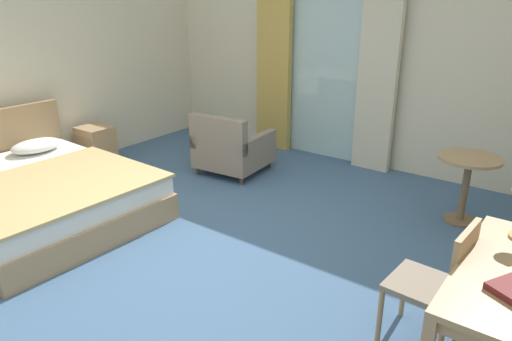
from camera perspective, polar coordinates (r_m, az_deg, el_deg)
The scene contains 12 objects.
ground at distance 4.47m, azimuth -6.40°, elevation -9.32°, with size 6.45×6.50×0.10m, color #426084.
wall_back at distance 6.44m, azimuth 11.77°, elevation 12.38°, with size 6.05×0.12×2.58m, color beige.
wall_left at distance 6.36m, azimuth -27.40°, elevation 10.43°, with size 0.12×6.10×2.58m, color beige.
balcony_glass_door at distance 6.55m, azimuth 8.43°, elevation 11.36°, with size 1.11×0.02×2.27m, color silver.
curtain_panel_left at distance 6.86m, azimuth 2.21°, elevation 11.99°, with size 0.53×0.10×2.27m, color tan.
curtain_panel_right at distance 6.14m, azimuth 14.45°, elevation 10.32°, with size 0.49×0.10×2.27m, color beige.
bed at distance 5.30m, azimuth -25.08°, elevation -2.60°, with size 2.28×1.88×0.94m.
nightstand at distance 6.62m, azimuth -18.71°, elevation 2.81°, with size 0.41×0.38×0.53m.
writing_desk at distance 3.00m, azimuth 28.20°, elevation -12.20°, with size 0.53×1.27×0.77m.
desk_chair at distance 3.21m, azimuth 21.24°, elevation -12.37°, with size 0.46×0.44×0.90m.
armchair_by_window at distance 5.99m, azimuth -3.00°, elevation 2.60°, with size 0.85×0.86×0.79m.
round_cafe_table at distance 5.06m, azimuth 24.18°, elevation -0.48°, with size 0.60×0.60×0.69m.
Camera 1 is at (2.67, -2.80, 2.18)m, focal length 33.11 mm.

